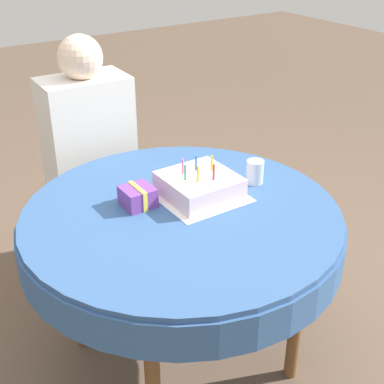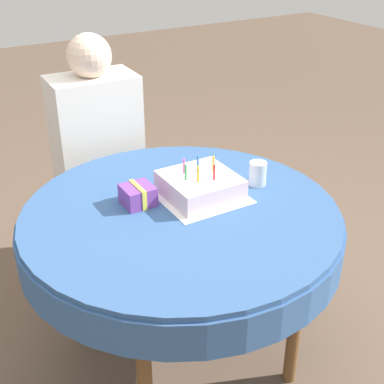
{
  "view_description": "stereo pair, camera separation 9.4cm",
  "coord_description": "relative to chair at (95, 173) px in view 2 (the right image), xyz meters",
  "views": [
    {
      "loc": [
        -0.88,
        -1.39,
        1.67
      ],
      "look_at": [
        0.06,
        0.02,
        0.77
      ],
      "focal_mm": 50.0,
      "sensor_mm": 36.0,
      "label": 1
    },
    {
      "loc": [
        -0.8,
        -1.44,
        1.67
      ],
      "look_at": [
        0.06,
        0.02,
        0.77
      ],
      "focal_mm": 50.0,
      "sensor_mm": 36.0,
      "label": 2
    }
  ],
  "objects": [
    {
      "name": "person",
      "position": [
        -0.0,
        -0.09,
        0.21
      ],
      "size": [
        0.4,
        0.35,
        1.2
      ],
      "rotation": [
        0.0,
        0.0,
        -0.03
      ],
      "color": "beige",
      "rests_on": "ground_plane"
    },
    {
      "name": "dining_table",
      "position": [
        0.01,
        -0.86,
        0.13
      ],
      "size": [
        1.16,
        1.16,
        0.72
      ],
      "color": "#335689",
      "rests_on": "ground_plane"
    },
    {
      "name": "gift_box",
      "position": [
        -0.11,
        -0.74,
        0.25
      ],
      "size": [
        0.11,
        0.12,
        0.08
      ],
      "color": "#753D99",
      "rests_on": "dining_table"
    },
    {
      "name": "ground_plane",
      "position": [
        0.01,
        -0.86,
        -0.5
      ],
      "size": [
        12.0,
        12.0,
        0.0
      ],
      "primitive_type": "plane",
      "color": "brown"
    },
    {
      "name": "chair",
      "position": [
        0.0,
        0.0,
        0.0
      ],
      "size": [
        0.39,
        0.39,
        0.96
      ],
      "rotation": [
        0.0,
        0.0,
        -0.03
      ],
      "color": "brown",
      "rests_on": "ground_plane"
    },
    {
      "name": "napkin",
      "position": [
        0.12,
        -0.81,
        0.22
      ],
      "size": [
        0.3,
        0.3,
        0.0
      ],
      "color": "white",
      "rests_on": "dining_table"
    },
    {
      "name": "birthday_cake",
      "position": [
        0.12,
        -0.81,
        0.26
      ],
      "size": [
        0.25,
        0.25,
        0.14
      ],
      "color": "silver",
      "rests_on": "dining_table"
    },
    {
      "name": "drinking_glass",
      "position": [
        0.36,
        -0.84,
        0.26
      ],
      "size": [
        0.07,
        0.07,
        0.09
      ],
      "color": "silver",
      "rests_on": "dining_table"
    }
  ]
}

